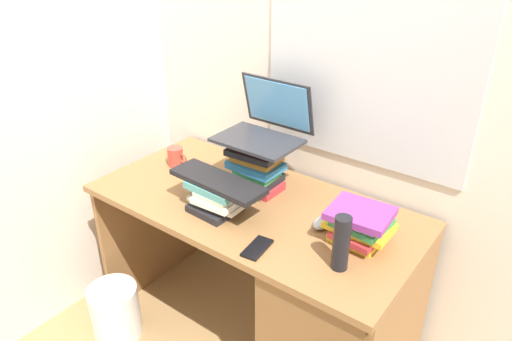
# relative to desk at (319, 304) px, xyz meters

# --- Properties ---
(ground_plane) EXTENTS (6.00, 6.00, 0.00)m
(ground_plane) POSITION_rel_desk_xyz_m (-0.36, 0.03, -0.41)
(ground_plane) COLOR #9E7A4C
(wall_back) EXTENTS (6.00, 0.06, 2.60)m
(wall_back) POSITION_rel_desk_xyz_m (-0.36, 0.42, 0.89)
(wall_back) COLOR silver
(wall_back) RESTS_ON ground
(wall_left) EXTENTS (0.05, 6.00, 2.60)m
(wall_left) POSITION_rel_desk_xyz_m (-1.27, 0.03, 0.89)
(wall_left) COLOR beige
(wall_left) RESTS_ON ground
(desk) EXTENTS (1.41, 0.69, 0.75)m
(desk) POSITION_rel_desk_xyz_m (0.00, 0.00, 0.00)
(desk) COLOR olive
(desk) RESTS_ON ground
(book_stack_tall) EXTENTS (0.24, 0.19, 0.23)m
(book_stack_tall) POSITION_rel_desk_xyz_m (-0.42, 0.14, 0.45)
(book_stack_tall) COLOR #B22D33
(book_stack_tall) RESTS_ON desk
(book_stack_keyboard_riser) EXTENTS (0.24, 0.19, 0.13)m
(book_stack_keyboard_riser) POSITION_rel_desk_xyz_m (-0.44, -0.10, 0.41)
(book_stack_keyboard_riser) COLOR black
(book_stack_keyboard_riser) RESTS_ON desk
(book_stack_side) EXTENTS (0.24, 0.21, 0.14)m
(book_stack_side) POSITION_rel_desk_xyz_m (0.12, 0.04, 0.42)
(book_stack_side) COLOR yellow
(book_stack_side) RESTS_ON desk
(laptop) EXTENTS (0.35, 0.30, 0.25)m
(laptop) POSITION_rel_desk_xyz_m (-0.42, 0.20, 0.63)
(laptop) COLOR #2D2D33
(laptop) RESTS_ON book_stack_tall
(keyboard) EXTENTS (0.43, 0.16, 0.02)m
(keyboard) POSITION_rel_desk_xyz_m (-0.44, -0.10, 0.48)
(keyboard) COLOR black
(keyboard) RESTS_ON book_stack_keyboard_riser
(computer_mouse) EXTENTS (0.06, 0.10, 0.04)m
(computer_mouse) POSITION_rel_desk_xyz_m (-0.04, 0.05, 0.36)
(computer_mouse) COLOR #A5A8AD
(computer_mouse) RESTS_ON desk
(mug) EXTENTS (0.11, 0.08, 0.09)m
(mug) POSITION_rel_desk_xyz_m (-0.87, 0.08, 0.39)
(mug) COLOR #B23F33
(mug) RESTS_ON desk
(water_bottle) EXTENTS (0.06, 0.06, 0.20)m
(water_bottle) POSITION_rel_desk_xyz_m (0.13, -0.13, 0.44)
(water_bottle) COLOR black
(water_bottle) RESTS_ON desk
(cell_phone) EXTENTS (0.08, 0.14, 0.01)m
(cell_phone) POSITION_rel_desk_xyz_m (-0.15, -0.22, 0.35)
(cell_phone) COLOR black
(cell_phone) RESTS_ON desk
(wastebasket) EXTENTS (0.23, 0.23, 0.28)m
(wastebasket) POSITION_rel_desk_xyz_m (-0.89, -0.38, -0.27)
(wastebasket) COLOR silver
(wastebasket) RESTS_ON ground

